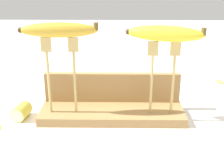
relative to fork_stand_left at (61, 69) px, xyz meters
name	(u,v)px	position (x,y,z in m)	size (l,w,h in m)	color
ground_plane	(112,117)	(0.13, 0.02, -0.14)	(3.00, 3.00, 0.00)	silver
wooden_board	(112,113)	(0.13, 0.02, -0.13)	(0.39, 0.12, 0.02)	#A87F4C
board_backstop	(112,87)	(0.13, 0.07, -0.08)	(0.38, 0.02, 0.08)	#A87F4C
fork_stand_left	(61,69)	(0.00, 0.00, 0.00)	(0.09, 0.01, 0.20)	tan
fork_stand_right	(163,72)	(0.26, 0.00, 0.00)	(0.08, 0.01, 0.19)	tan
banana_raised_left	(59,30)	(0.00, 0.00, 0.10)	(0.20, 0.04, 0.04)	gold
banana_raised_right	(165,33)	(0.26, 0.00, 0.09)	(0.19, 0.08, 0.04)	yellow
banana_chunk_near	(21,112)	(-0.12, 0.01, -0.12)	(0.05, 0.06, 0.04)	#DBD147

